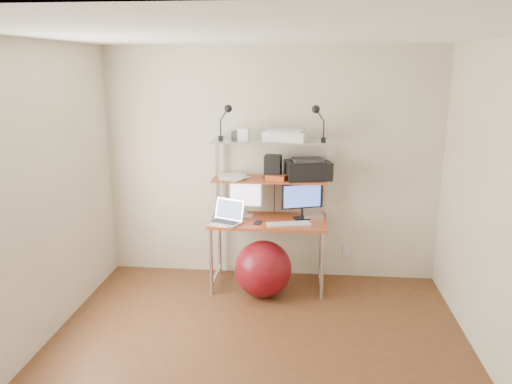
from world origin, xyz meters
TOP-DOWN VIEW (x-y plane):
  - room at (0.00, 0.00)m, footprint 3.60×3.60m
  - computer_desk at (0.00, 1.50)m, footprint 1.20×0.60m
  - wall_outlet at (0.85, 1.79)m, footprint 0.08×0.01m
  - monitor_silver at (-0.25, 1.55)m, footprint 0.35×0.12m
  - monitor_black at (0.35, 1.52)m, footprint 0.43×0.19m
  - laptop at (-0.41, 1.33)m, footprint 0.41×0.37m
  - keyboard at (0.22, 1.31)m, footprint 0.46×0.23m
  - mouse at (0.39, 1.29)m, footprint 0.09×0.06m
  - mac_mini at (0.46, 1.57)m, footprint 0.23×0.23m
  - phone at (-0.10, 1.32)m, footprint 0.08×0.13m
  - printer at (0.39, 1.58)m, footprint 0.51×0.41m
  - nas_cube at (0.04, 1.57)m, footprint 0.18×0.18m
  - red_box at (0.07, 1.49)m, footprint 0.23×0.18m
  - scanner at (0.17, 1.56)m, footprint 0.48×0.37m
  - box_white at (-0.26, 1.53)m, footprint 0.12×0.11m
  - box_grey at (-0.34, 1.59)m, footprint 0.11×0.11m
  - clip_lamp_left at (-0.43, 1.50)m, footprint 0.14×0.08m
  - clip_lamp_right at (0.47, 1.48)m, footprint 0.15×0.08m
  - exercise_ball at (-0.03, 1.21)m, footprint 0.58×0.58m
  - paper_stack at (-0.38, 1.57)m, footprint 0.38×0.42m

SIDE VIEW (x-z plane):
  - exercise_ball at x=-0.03m, z-range 0.00..0.58m
  - wall_outlet at x=0.85m, z-range 0.24..0.36m
  - phone at x=-0.10m, z-range 0.74..0.75m
  - keyboard at x=0.22m, z-range 0.74..0.75m
  - mouse at x=0.39m, z-range 0.74..0.76m
  - mac_mini at x=0.46m, z-range 0.74..0.78m
  - laptop at x=-0.41m, z-range 0.64..0.93m
  - monitor_silver at x=-0.25m, z-range 0.75..1.15m
  - computer_desk at x=0.00m, z-range 0.17..1.74m
  - monitor_black at x=0.35m, z-range 0.74..1.18m
  - paper_stack at x=-0.38m, z-range 1.15..1.18m
  - red_box at x=0.07m, z-range 1.15..1.21m
  - room at x=0.00m, z-range -0.55..3.05m
  - printer at x=0.39m, z-range 1.14..1.36m
  - nas_cube at x=0.04m, z-range 1.15..1.40m
  - box_grey at x=-0.34m, z-range 1.55..1.64m
  - scanner at x=0.17m, z-range 1.55..1.66m
  - box_white at x=-0.26m, z-range 1.55..1.68m
  - clip_lamp_left at x=-0.43m, z-range 1.63..2.00m
  - clip_lamp_right at x=0.47m, z-range 1.63..2.00m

